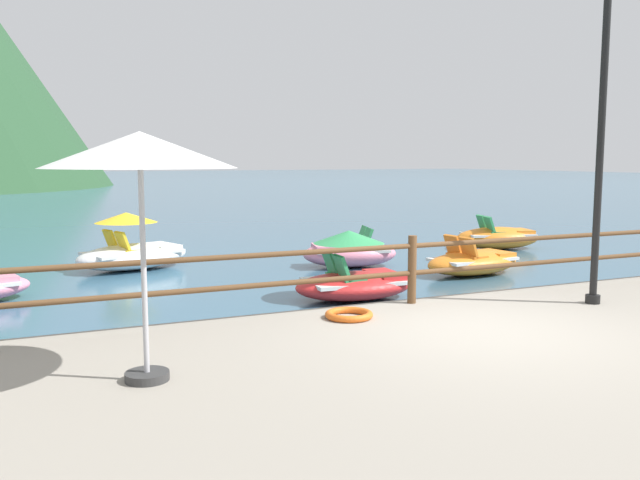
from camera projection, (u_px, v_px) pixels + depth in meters
ground_plane at (104, 196)px, 44.16m from camera, size 200.00×200.00×0.00m
promenade_dock at (636, 408)px, 5.90m from camera, size 28.00×8.00×0.40m
dock_railing at (412, 262)px, 9.20m from camera, size 23.92×0.12×0.95m
lamp_post at (602, 105)px, 8.93m from camera, size 0.28×0.28×4.57m
beach_umbrella at (140, 154)px, 5.78m from camera, size 1.70×1.70×2.24m
life_ring at (349, 315)px, 8.39m from camera, size 0.61×0.61×0.09m
pedal_boat_0 at (498, 237)px, 17.86m from camera, size 2.53×1.71×0.91m
pedal_boat_1 at (132, 250)px, 14.54m from camera, size 2.85×2.16×1.26m
pedal_boat_2 at (349, 253)px, 14.87m from camera, size 2.35×1.68×0.90m
pedal_boat_3 at (354, 276)px, 11.40m from camera, size 2.17×1.39×1.20m
pedal_boat_4 at (473, 262)px, 13.88m from camera, size 2.38×1.41×0.84m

